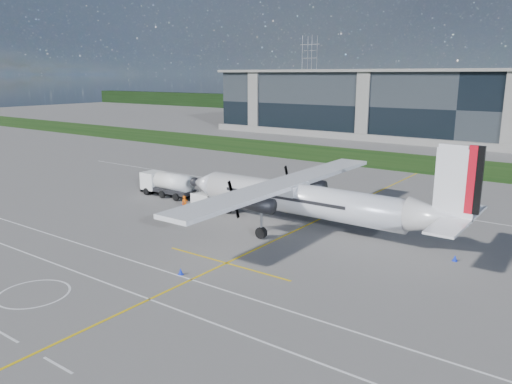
% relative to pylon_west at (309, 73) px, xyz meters
% --- Properties ---
extents(ground, '(400.00, 400.00, 0.00)m').
position_rel_pylon_west_xyz_m(ground, '(80.00, -110.00, -15.00)').
color(ground, '#5C5A58').
rests_on(ground, ground).
extents(grass_strip, '(400.00, 18.00, 0.04)m').
position_rel_pylon_west_xyz_m(grass_strip, '(80.00, -102.00, -14.98)').
color(grass_strip, '#15390F').
rests_on(grass_strip, ground).
extents(terminal_building, '(120.00, 20.00, 15.00)m').
position_rel_pylon_west_xyz_m(terminal_building, '(80.00, -70.00, -7.50)').
color(terminal_building, black).
rests_on(terminal_building, ground).
extents(pylon_west, '(9.00, 4.60, 30.00)m').
position_rel_pylon_west_xyz_m(pylon_west, '(0.00, 0.00, 0.00)').
color(pylon_west, gray).
rests_on(pylon_west, ground).
extents(yellow_taxiway_centerline, '(0.20, 70.00, 0.01)m').
position_rel_pylon_west_xyz_m(yellow_taxiway_centerline, '(83.00, -140.00, -14.99)').
color(yellow_taxiway_centerline, yellow).
rests_on(yellow_taxiway_centerline, ground).
extents(white_lane_line, '(90.00, 0.15, 0.01)m').
position_rel_pylon_west_xyz_m(white_lane_line, '(80.00, -164.00, -14.99)').
color(white_lane_line, white).
rests_on(white_lane_line, ground).
extents(turboprop_aircraft, '(29.76, 30.86, 9.26)m').
position_rel_pylon_west_xyz_m(turboprop_aircraft, '(83.91, -144.71, -10.37)').
color(turboprop_aircraft, white).
rests_on(turboprop_aircraft, ground).
extents(fuel_tanker_truck, '(7.77, 2.52, 2.91)m').
position_rel_pylon_west_xyz_m(fuel_tanker_truck, '(62.66, -142.98, -13.54)').
color(fuel_tanker_truck, white).
rests_on(fuel_tanker_truck, ground).
extents(baggage_tug, '(2.71, 1.63, 1.63)m').
position_rel_pylon_west_xyz_m(baggage_tug, '(70.27, -144.45, -14.19)').
color(baggage_tug, silver).
rests_on(baggage_tug, ground).
extents(ground_crew_person, '(0.94, 1.05, 2.13)m').
position_rel_pylon_west_xyz_m(ground_crew_person, '(70.09, -147.19, -13.94)').
color(ground_crew_person, '#F25907').
rests_on(ground_crew_person, ground).
extents(safety_cone_fwd, '(0.36, 0.36, 0.50)m').
position_rel_pylon_west_xyz_m(safety_cone_fwd, '(67.86, -145.19, -14.75)').
color(safety_cone_fwd, '#0B24C4').
rests_on(safety_cone_fwd, ground).
extents(safety_cone_nose_port, '(0.36, 0.36, 0.50)m').
position_rel_pylon_west_xyz_m(safety_cone_nose_port, '(70.65, -145.56, -14.75)').
color(safety_cone_nose_port, '#0B24C4').
rests_on(safety_cone_nose_port, ground).
extents(safety_cone_portwing, '(0.36, 0.36, 0.50)m').
position_rel_pylon_west_xyz_m(safety_cone_portwing, '(81.71, -159.76, -14.75)').
color(safety_cone_portwing, '#0B24C4').
rests_on(safety_cone_portwing, ground).
extents(safety_cone_tail, '(0.36, 0.36, 0.50)m').
position_rel_pylon_west_xyz_m(safety_cone_tail, '(97.40, -144.98, -14.75)').
color(safety_cone_tail, '#0B24C4').
rests_on(safety_cone_tail, ground).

